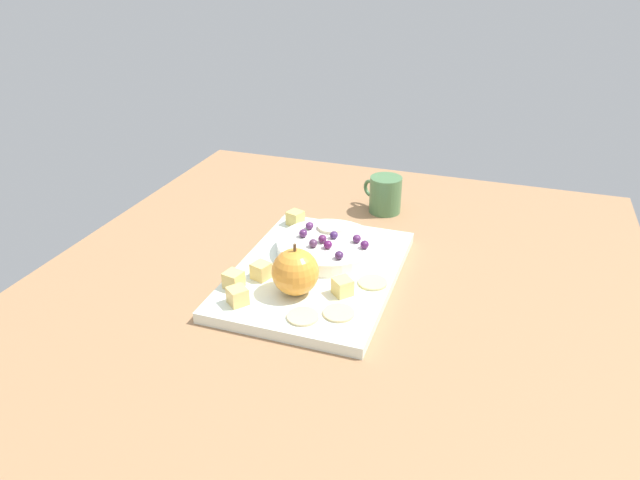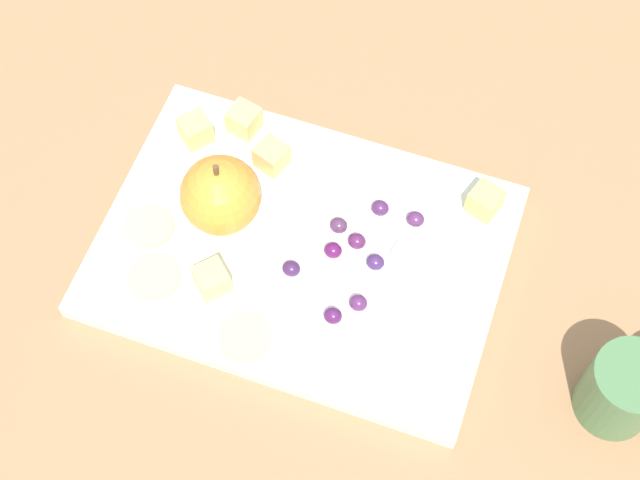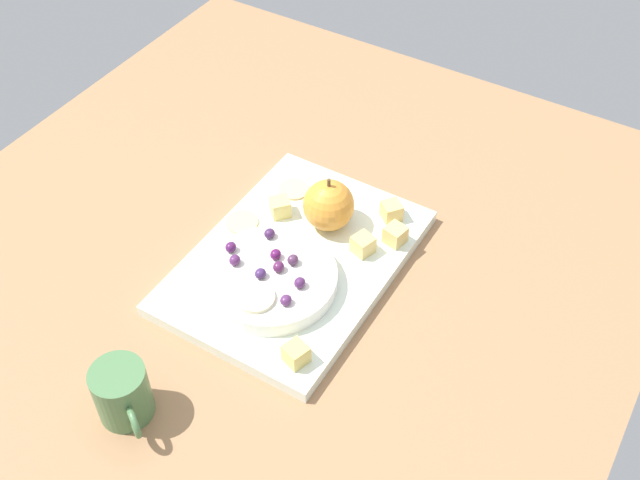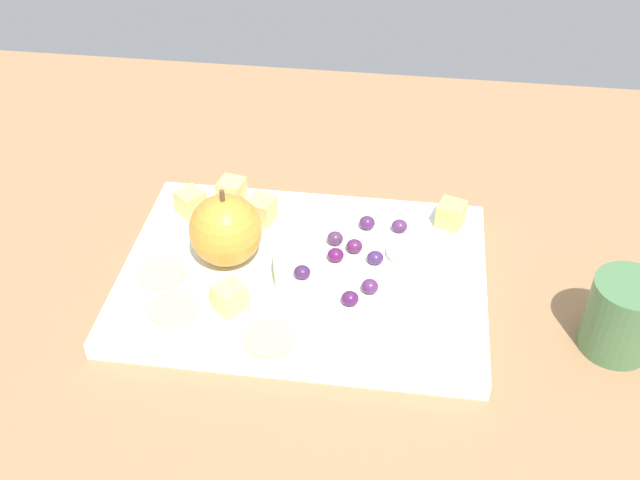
# 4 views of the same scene
# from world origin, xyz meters

# --- Properties ---
(table) EXTENTS (1.14, 1.05, 0.04)m
(table) POSITION_xyz_m (0.00, 0.00, 0.02)
(table) COLOR #9D724C
(table) RESTS_ON ground
(platter) EXTENTS (0.38, 0.27, 0.02)m
(platter) POSITION_xyz_m (-0.01, -0.04, 0.05)
(platter) COLOR white
(platter) RESTS_ON table
(serving_dish) EXTENTS (0.18, 0.18, 0.02)m
(serving_dish) POSITION_xyz_m (-0.07, -0.04, 0.07)
(serving_dish) COLOR white
(serving_dish) RESTS_ON platter
(apple_whole) EXTENTS (0.08, 0.08, 0.08)m
(apple_whole) POSITION_xyz_m (0.08, -0.05, 0.10)
(apple_whole) COLOR orange
(apple_whole) RESTS_ON platter
(apple_stem) EXTENTS (0.01, 0.01, 0.01)m
(apple_stem) POSITION_xyz_m (0.08, -0.05, 0.15)
(apple_stem) COLOR brown
(apple_stem) RESTS_ON apple_whole
(cheese_cube_0) EXTENTS (0.03, 0.03, 0.03)m
(cheese_cube_0) POSITION_xyz_m (0.05, -0.12, 0.08)
(cheese_cube_0) COLOR #E9C570
(cheese_cube_0) RESTS_ON platter
(cheese_cube_1) EXTENTS (0.04, 0.04, 0.03)m
(cheese_cube_1) POSITION_xyz_m (0.06, 0.03, 0.08)
(cheese_cube_1) COLOR #E1D077
(cheese_cube_1) RESTS_ON platter
(cheese_cube_2) EXTENTS (0.03, 0.03, 0.03)m
(cheese_cube_2) POSITION_xyz_m (0.10, -0.15, 0.08)
(cheese_cube_2) COLOR #E4C872
(cheese_cube_2) RESTS_ON platter
(cheese_cube_3) EXTENTS (0.04, 0.04, 0.03)m
(cheese_cube_3) POSITION_xyz_m (0.14, -0.12, 0.08)
(cheese_cube_3) COLOR #EDC66F
(cheese_cube_3) RESTS_ON platter
(cheese_cube_4) EXTENTS (0.04, 0.04, 0.03)m
(cheese_cube_4) POSITION_xyz_m (-0.16, -0.14, 0.08)
(cheese_cube_4) COLOR #E1CA68
(cheese_cube_4) RESTS_ON platter
(cracker_0) EXTENTS (0.05, 0.05, 0.00)m
(cracker_0) POSITION_xyz_m (0.14, -0.01, 0.06)
(cracker_0) COLOR beige
(cracker_0) RESTS_ON platter
(cracker_1) EXTENTS (0.05, 0.05, 0.00)m
(cracker_1) POSITION_xyz_m (0.01, 0.07, 0.06)
(cracker_1) COLOR #D5C485
(cracker_1) RESTS_ON platter
(cracker_2) EXTENTS (0.05, 0.05, 0.00)m
(cracker_2) POSITION_xyz_m (0.11, 0.04, 0.06)
(cracker_2) COLOR #E1C589
(cracker_2) RESTS_ON platter
(grape_0) EXTENTS (0.02, 0.02, 0.01)m
(grape_0) POSITION_xyz_m (-0.04, -0.03, 0.09)
(grape_0) COLOR #57174F
(grape_0) RESTS_ON serving_dish
(grape_1) EXTENTS (0.02, 0.02, 0.01)m
(grape_1) POSITION_xyz_m (-0.04, -0.06, 0.09)
(grape_1) COLOR #512E4E
(grape_1) RESTS_ON serving_dish
(grape_2) EXTENTS (0.02, 0.02, 0.01)m
(grape_2) POSITION_xyz_m (-0.10, -0.09, 0.09)
(grape_2) COLOR #562A5C
(grape_2) RESTS_ON serving_dish
(grape_3) EXTENTS (0.02, 0.02, 0.01)m
(grape_3) POSITION_xyz_m (-0.08, 0.01, 0.09)
(grape_3) COLOR #55275A
(grape_3) RESTS_ON serving_dish
(grape_4) EXTENTS (0.02, 0.02, 0.01)m
(grape_4) POSITION_xyz_m (-0.07, -0.09, 0.09)
(grape_4) COLOR #4E2556
(grape_4) RESTS_ON serving_dish
(grape_5) EXTENTS (0.02, 0.02, 0.01)m
(grape_5) POSITION_xyz_m (-0.01, -0.00, 0.09)
(grape_5) COLOR #41224E
(grape_5) RESTS_ON serving_dish
(grape_6) EXTENTS (0.02, 0.02, 0.01)m
(grape_6) POSITION_xyz_m (-0.06, 0.03, 0.09)
(grape_6) COLOR #4D1C52
(grape_6) RESTS_ON serving_dish
(grape_7) EXTENTS (0.02, 0.02, 0.01)m
(grape_7) POSITION_xyz_m (-0.06, -0.05, 0.09)
(grape_7) COLOR #56214E
(grape_7) RESTS_ON serving_dish
(grape_8) EXTENTS (0.02, 0.02, 0.01)m
(grape_8) POSITION_xyz_m (-0.08, -0.03, 0.09)
(grape_8) COLOR #43265C
(grape_8) RESTS_ON serving_dish
(apple_slice_0) EXTENTS (0.05, 0.05, 0.01)m
(apple_slice_0) POSITION_xyz_m (-0.12, -0.05, 0.09)
(apple_slice_0) COLOR beige
(apple_slice_0) RESTS_ON serving_dish
(cup) EXTENTS (0.07, 0.09, 0.08)m
(cup) POSITION_xyz_m (-0.32, 0.01, 0.08)
(cup) COLOR #4B7748
(cup) RESTS_ON table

